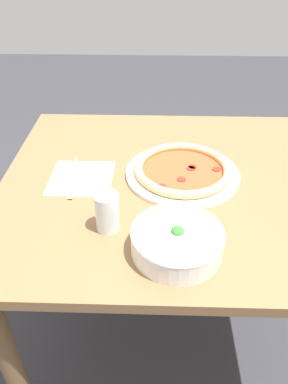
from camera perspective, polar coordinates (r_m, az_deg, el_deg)
ground_plane at (r=1.71m, az=3.10°, el=-20.24°), size 8.00×8.00×0.00m
dining_table at (r=1.22m, az=4.08°, el=-2.84°), size 1.04×0.92×0.78m
pizza at (r=1.16m, az=5.89°, el=3.28°), size 0.35×0.35×0.04m
bowl at (r=0.89m, az=4.87°, el=-7.33°), size 0.22×0.22×0.08m
napkin at (r=1.16m, az=-9.55°, el=2.09°), size 0.19×0.19×0.00m
fork at (r=1.16m, az=-8.18°, el=2.28°), size 0.03×0.17×0.00m
knife at (r=1.18m, az=-10.66°, el=2.50°), size 0.03×0.22×0.01m
glass at (r=0.94m, az=-5.62°, el=-3.06°), size 0.06×0.06×0.11m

